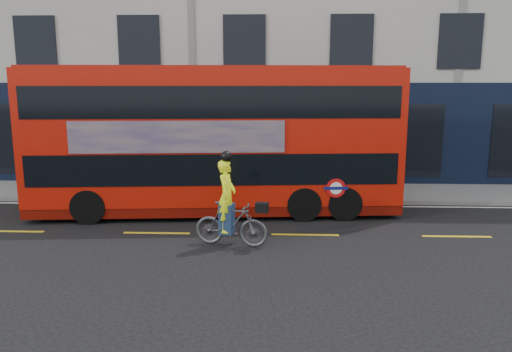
{
  "coord_description": "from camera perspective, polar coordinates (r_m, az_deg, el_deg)",
  "views": [
    {
      "loc": [
        3.18,
        -11.33,
        4.0
      ],
      "look_at": [
        2.66,
        2.18,
        1.46
      ],
      "focal_mm": 35.0,
      "sensor_mm": 36.0,
      "label": 1
    }
  ],
  "objects": [
    {
      "name": "ground",
      "position": [
        12.43,
        -12.89,
        -8.43
      ],
      "size": [
        120.0,
        120.0,
        0.0
      ],
      "primitive_type": "plane",
      "color": "black",
      "rests_on": "ground"
    },
    {
      "name": "pavement",
      "position": [
        18.54,
        -7.73,
        -1.74
      ],
      "size": [
        60.0,
        3.0,
        0.12
      ],
      "primitive_type": "cube",
      "color": "gray",
      "rests_on": "ground"
    },
    {
      "name": "kerb",
      "position": [
        17.1,
        -8.59,
        -2.8
      ],
      "size": [
        60.0,
        0.12,
        0.13
      ],
      "primitive_type": "cube",
      "color": "slate",
      "rests_on": "ground"
    },
    {
      "name": "building_terrace",
      "position": [
        24.73,
        -5.49,
        18.7
      ],
      "size": [
        50.0,
        10.07,
        15.0
      ],
      "color": "beige",
      "rests_on": "ground"
    },
    {
      "name": "road_edge_line",
      "position": [
        16.83,
        -8.77,
        -3.24
      ],
      "size": [
        58.0,
        0.1,
        0.01
      ],
      "primitive_type": "cube",
      "color": "silver",
      "rests_on": "ground"
    },
    {
      "name": "lane_dashes",
      "position": [
        13.81,
        -11.28,
        -6.41
      ],
      "size": [
        58.0,
        0.12,
        0.01
      ],
      "primitive_type": null,
      "color": "gold",
      "rests_on": "ground"
    },
    {
      "name": "bus",
      "position": [
        15.34,
        -4.56,
        4.21
      ],
      "size": [
        11.27,
        3.45,
        4.48
      ],
      "rotation": [
        0.0,
        0.0,
        0.09
      ],
      "color": "#BB1407",
      "rests_on": "ground"
    },
    {
      "name": "cyclist",
      "position": [
        12.35,
        -3.01,
        -4.44
      ],
      "size": [
        1.92,
        0.88,
        2.38
      ],
      "rotation": [
        0.0,
        0.0,
        -0.2
      ],
      "color": "#4B4E51",
      "rests_on": "ground"
    }
  ]
}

